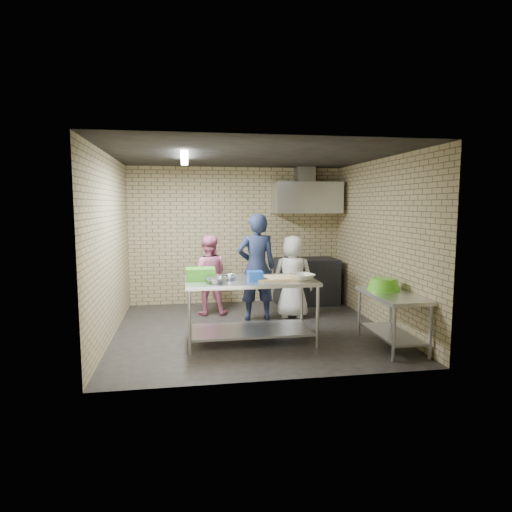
{
  "coord_description": "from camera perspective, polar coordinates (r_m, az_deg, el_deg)",
  "views": [
    {
      "loc": [
        -1.01,
        -6.57,
        1.97
      ],
      "look_at": [
        0.1,
        0.2,
        1.15
      ],
      "focal_mm": 30.4,
      "sensor_mm": 36.0,
      "label": 1
    }
  ],
  "objects": [
    {
      "name": "green_basin",
      "position": [
        6.46,
        16.45,
        -3.57
      ],
      "size": [
        0.46,
        0.46,
        0.17
      ],
      "primitive_type": null,
      "color": "#59C626",
      "rests_on": "side_counter"
    },
    {
      "name": "side_counter",
      "position": [
        6.35,
        17.46,
        -8.04
      ],
      "size": [
        0.6,
        1.2,
        0.75
      ],
      "primitive_type": "cube",
      "color": "silver",
      "rests_on": "floor"
    },
    {
      "name": "man_navy",
      "position": [
        7.35,
        0.08,
        -1.49
      ],
      "size": [
        0.67,
        0.44,
        1.82
      ],
      "primitive_type": "imported",
      "rotation": [
        0.0,
        0.0,
        3.15
      ],
      "color": "#141C32",
      "rests_on": "floor"
    },
    {
      "name": "mixing_bowl_b",
      "position": [
        6.13,
        -3.57,
        -2.79
      ],
      "size": [
        0.27,
        0.27,
        0.07
      ],
      "primitive_type": "imported",
      "rotation": [
        0.0,
        0.0,
        0.29
      ],
      "color": "silver",
      "rests_on": "prep_table"
    },
    {
      "name": "cutting_board",
      "position": [
        6.17,
        2.53,
        -2.91
      ],
      "size": [
        0.56,
        0.43,
        0.03
      ],
      "primitive_type": "cube",
      "color": "tan",
      "rests_on": "prep_table"
    },
    {
      "name": "green_crate",
      "position": [
        6.17,
        -7.34,
        -2.33
      ],
      "size": [
        0.41,
        0.3,
        0.16
      ],
      "primitive_type": "cube",
      "color": "green",
      "rests_on": "prep_table"
    },
    {
      "name": "range_hood",
      "position": [
        8.6,
        6.68,
        7.63
      ],
      "size": [
        1.3,
        0.6,
        0.6
      ],
      "primitive_type": "cube",
      "color": "silver",
      "rests_on": "back_wall"
    },
    {
      "name": "bottle_red",
      "position": [
        8.8,
        6.65,
        7.15
      ],
      "size": [
        0.07,
        0.07,
        0.18
      ],
      "primitive_type": "cylinder",
      "color": "#B22619",
      "rests_on": "wall_shelf"
    },
    {
      "name": "bottle_green",
      "position": [
        8.92,
        9.14,
        7.01
      ],
      "size": [
        0.06,
        0.06,
        0.15
      ],
      "primitive_type": "cylinder",
      "color": "green",
      "rests_on": "wall_shelf"
    },
    {
      "name": "woman_pink",
      "position": [
        7.8,
        -6.29,
        -2.5
      ],
      "size": [
        0.76,
        0.62,
        1.43
      ],
      "primitive_type": "imported",
      "rotation": [
        0.0,
        0.0,
        3.02
      ],
      "color": "pink",
      "rests_on": "floor"
    },
    {
      "name": "stove",
      "position": [
        8.69,
        6.62,
        -3.32
      ],
      "size": [
        1.2,
        0.7,
        0.9
      ],
      "primitive_type": "cube",
      "color": "black",
      "rests_on": "floor"
    },
    {
      "name": "wall_shelf",
      "position": [
        8.87,
        8.2,
        6.41
      ],
      "size": [
        0.8,
        0.2,
        0.04
      ],
      "primitive_type": "cube",
      "color": "#3F2B19",
      "rests_on": "back_wall"
    },
    {
      "name": "ceramic_bowl",
      "position": [
        6.12,
        5.99,
        -2.75
      ],
      "size": [
        0.44,
        0.44,
        0.09
      ],
      "primitive_type": "imported",
      "rotation": [
        0.0,
        0.0,
        0.29
      ],
      "color": "beige",
      "rests_on": "prep_table"
    },
    {
      "name": "front_wall",
      "position": [
        4.72,
        3.11,
        -0.72
      ],
      "size": [
        4.2,
        0.06,
        2.7
      ],
      "primitive_type": "cube",
      "color": "#9A8E60",
      "rests_on": "ground"
    },
    {
      "name": "blue_tub",
      "position": [
        6.03,
        -0.11,
        -2.64
      ],
      "size": [
        0.2,
        0.2,
        0.13
      ],
      "primitive_type": "cube",
      "color": "#1749B3",
      "rests_on": "prep_table"
    },
    {
      "name": "prep_table",
      "position": [
        6.22,
        -0.71,
        -7.26
      ],
      "size": [
        1.83,
        0.91,
        0.91
      ],
      "primitive_type": "cube",
      "color": "silver",
      "rests_on": "floor"
    },
    {
      "name": "mixing_bowl_a",
      "position": [
        5.87,
        -5.27,
        -3.22
      ],
      "size": [
        0.35,
        0.35,
        0.07
      ],
      "primitive_type": "imported",
      "rotation": [
        0.0,
        0.0,
        0.29
      ],
      "color": "#B2B3B9",
      "rests_on": "prep_table"
    },
    {
      "name": "floor",
      "position": [
        6.93,
        -0.56,
        -9.69
      ],
      "size": [
        4.2,
        4.2,
        0.0
      ],
      "primitive_type": "plane",
      "color": "black",
      "rests_on": "ground"
    },
    {
      "name": "back_wall",
      "position": [
        8.65,
        -2.58,
        2.69
      ],
      "size": [
        4.2,
        0.06,
        2.7
      ],
      "primitive_type": "cube",
      "color": "#9A8E60",
      "rests_on": "ground"
    },
    {
      "name": "fluorescent_fixture",
      "position": [
        6.61,
        -9.4,
        12.55
      ],
      "size": [
        0.1,
        1.25,
        0.08
      ],
      "primitive_type": "cube",
      "color": "white",
      "rests_on": "ceiling"
    },
    {
      "name": "left_wall",
      "position": [
        6.69,
        -18.65,
        1.14
      ],
      "size": [
        0.06,
        4.0,
        2.7
      ],
      "primitive_type": "cube",
      "color": "#9A8E60",
      "rests_on": "ground"
    },
    {
      "name": "ceiling",
      "position": [
        6.69,
        -0.58,
        13.08
      ],
      "size": [
        4.2,
        4.2,
        0.0
      ],
      "primitive_type": "plane",
      "rotation": [
        3.14,
        0.0,
        0.0
      ],
      "color": "black",
      "rests_on": "ground"
    },
    {
      "name": "hood_duct",
      "position": [
        8.77,
        6.45,
        10.56
      ],
      "size": [
        0.35,
        0.3,
        0.3
      ],
      "primitive_type": "cube",
      "color": "#A5A8AD",
      "rests_on": "back_wall"
    },
    {
      "name": "woman_white",
      "position": [
        7.57,
        4.84,
        -2.72
      ],
      "size": [
        0.78,
        0.59,
        1.44
      ],
      "primitive_type": "imported",
      "rotation": [
        0.0,
        0.0,
        2.94
      ],
      "color": "white",
      "rests_on": "floor"
    },
    {
      "name": "right_wall",
      "position": [
        7.3,
        15.97,
        1.68
      ],
      "size": [
        0.06,
        4.0,
        2.7
      ],
      "primitive_type": "cube",
      "color": "#9A8E60",
      "rests_on": "ground"
    }
  ]
}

